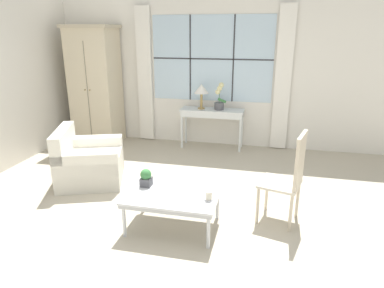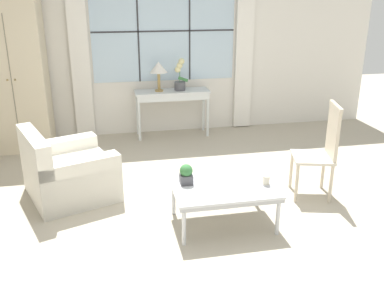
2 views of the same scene
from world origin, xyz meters
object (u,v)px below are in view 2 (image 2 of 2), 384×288
armoire (15,73)px  potted_orchid (180,78)px  pillar_candle (266,181)px  table_lamp (159,68)px  console_table (172,96)px  potted_plant_small (186,174)px  coffee_table (224,190)px  armchair_upholstered (68,174)px  side_chair_wooden (323,146)px

armoire → potted_orchid: armoire is taller
armoire → pillar_candle: (2.79, -2.88, -0.67)m
armoire → pillar_candle: size_ratio=20.46×
table_lamp → pillar_candle: 3.13m
pillar_candle → armoire: bearing=134.1°
console_table → potted_plant_small: bearing=-96.1°
pillar_candle → coffee_table: bearing=172.2°
armoire → potted_orchid: size_ratio=4.46×
armchair_upholstered → potted_plant_small: armchair_upholstered is taller
console_table → table_lamp: 0.50m
armoire → coffee_table: bearing=-49.9°
armoire → potted_plant_small: armoire is taller
potted_orchid → potted_plant_small: bearing=-98.7°
side_chair_wooden → pillar_candle: size_ratio=9.90×
potted_plant_small → pillar_candle: 0.81m
console_table → table_lamp: table_lamp is taller
armoire → side_chair_wooden: (3.64, -2.40, -0.53)m
potted_plant_small → armchair_upholstered: bearing=145.5°
table_lamp → potted_plant_small: 2.86m
armoire → armchair_upholstered: size_ratio=1.87×
side_chair_wooden → pillar_candle: (-0.85, -0.47, -0.14)m
armoire → side_chair_wooden: armoire is taller
side_chair_wooden → potted_plant_small: size_ratio=5.23×
console_table → table_lamp: bearing=-177.8°
potted_orchid → potted_plant_small: size_ratio=2.42×
armchair_upholstered → pillar_candle: 2.28m
pillar_candle → side_chair_wooden: bearing=29.1°
table_lamp → side_chair_wooden: bearing=-58.5°
console_table → armchair_upholstered: (-1.53, -1.96, -0.38)m
armoire → potted_plant_small: 3.41m
armchair_upholstered → pillar_candle: armchair_upholstered is taller
coffee_table → console_table: bearing=91.2°
coffee_table → pillar_candle: size_ratio=9.29×
side_chair_wooden → coffee_table: size_ratio=1.07×
armoire → table_lamp: size_ratio=4.85×
coffee_table → pillar_candle: bearing=-7.8°
potted_orchid → pillar_candle: 3.05m
pillar_candle → table_lamp: bearing=103.0°
table_lamp → armchair_upholstered: table_lamp is taller
potted_orchid → potted_plant_small: 2.87m
console_table → side_chair_wooden: bearing=-62.1°
console_table → side_chair_wooden: 2.85m
table_lamp → side_chair_wooden: table_lamp is taller
armoire → pillar_candle: 4.07m
console_table → pillar_candle: size_ratio=10.75×
potted_orchid → armchair_upholstered: 2.66m
console_table → potted_orchid: size_ratio=2.34×
pillar_candle → armchair_upholstered: bearing=152.8°
potted_orchid → pillar_candle: bearing=-83.3°
coffee_table → armchair_upholstered: bearing=148.4°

